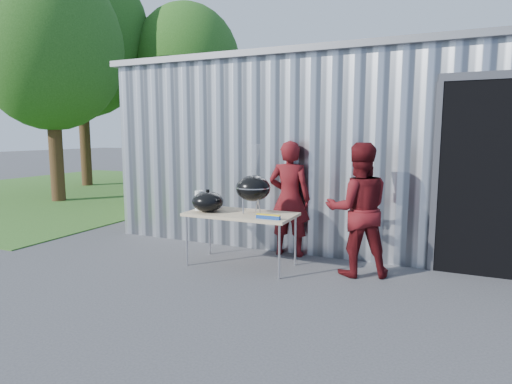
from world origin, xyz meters
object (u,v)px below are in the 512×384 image
at_px(folding_table, 241,216).
at_px(person_cook, 289,199).
at_px(kettle_grill, 253,183).
at_px(person_bystander, 358,210).

height_order(folding_table, person_cook, person_cook).
bearing_deg(person_cook, kettle_grill, 63.17).
xyz_separation_m(kettle_grill, person_bystander, (1.39, 0.22, -0.30)).
bearing_deg(folding_table, person_bystander, 9.98).
bearing_deg(person_bystander, kettle_grill, -12.54).
height_order(kettle_grill, person_bystander, person_bystander).
distance_m(folding_table, person_cook, 0.90).
bearing_deg(person_bystander, person_cook, -45.68).
height_order(folding_table, kettle_grill, kettle_grill).
bearing_deg(person_cook, person_bystander, 149.70).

